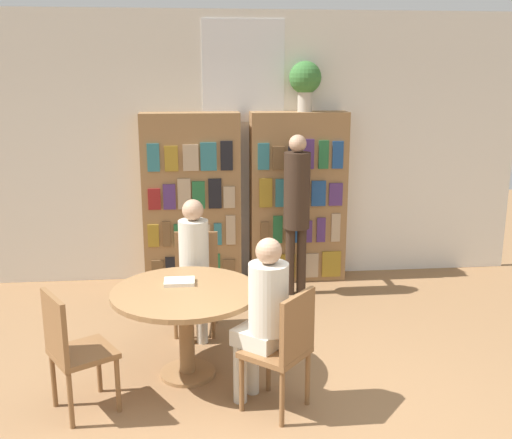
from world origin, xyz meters
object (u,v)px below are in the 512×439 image
flower_vase (305,80)px  reading_table (186,305)px  bookshelf_left (192,200)px  librarian_standing (297,200)px  chair_far_side (285,345)px  seated_reader_left (194,260)px  chair_near_camera (72,346)px  bookshelf_right (298,198)px  chair_left_side (196,276)px  seated_reader_right (264,311)px

flower_vase → reading_table: size_ratio=0.47×
bookshelf_left → librarian_standing: 1.21m
chair_far_side → seated_reader_left: bearing=66.2°
chair_near_camera → chair_far_side: same height
librarian_standing → bookshelf_left: bearing=155.5°
bookshelf_right → reading_table: size_ratio=1.68×
flower_vase → chair_far_side: bearing=-102.6°
seated_reader_left → librarian_standing: librarian_standing is taller
chair_left_side → seated_reader_left: (-0.02, -0.18, 0.22)m
chair_near_camera → chair_far_side: (1.47, -0.13, 0.00)m
bookshelf_left → flower_vase: (1.25, 0.01, 1.30)m
chair_left_side → librarian_standing: 1.43m
chair_far_side → chair_near_camera: bearing=126.0°
chair_left_side → chair_far_side: 1.62m
chair_left_side → seated_reader_right: bearing=113.8°
bookshelf_left → seated_reader_right: (0.50, -2.67, -0.23)m
reading_table → seated_reader_left: seated_reader_left is taller
bookshelf_left → reading_table: bearing=-91.4°
chair_left_side → chair_far_side: bearing=117.0°
chair_near_camera → seated_reader_left: bearing=113.8°
chair_left_side → librarian_standing: (1.07, 0.78, 0.54)m
chair_left_side → seated_reader_right: seated_reader_right is taller
chair_far_side → librarian_standing: (0.46, 2.28, 0.54)m
bookshelf_left → bookshelf_right: 1.20m
flower_vase → seated_reader_right: 3.17m
chair_near_camera → chair_left_side: bearing=117.0°
bookshelf_right → librarian_standing: 0.52m
bookshelf_left → reading_table: (-0.05, -2.18, -0.37)m
seated_reader_right → reading_table: bearing=90.0°
bookshelf_right → seated_reader_right: bearing=-104.6°
seated_reader_right → librarian_standing: librarian_standing is taller
seated_reader_left → reading_table: bearing=90.0°
reading_table → flower_vase: bearing=59.2°
chair_near_camera → seated_reader_right: size_ratio=0.72×
bookshelf_right → flower_vase: size_ratio=3.55×
reading_table → chair_near_camera: chair_near_camera is taller
bookshelf_left → seated_reader_left: bearing=-89.5°
bookshelf_right → chair_near_camera: size_ratio=2.12×
chair_far_side → seated_reader_left: (-0.62, 1.33, 0.22)m
flower_vase → seated_reader_left: 2.46m
flower_vase → chair_far_side: flower_vase is taller
reading_table → chair_left_side: chair_left_side is taller
flower_vase → chair_near_camera: flower_vase is taller
chair_near_camera → bookshelf_right: bearing=111.7°
bookshelf_left → chair_far_side: bookshelf_left is taller
bookshelf_right → seated_reader_left: size_ratio=1.52×
seated_reader_left → chair_left_side: bearing=-90.0°
seated_reader_left → chair_far_side: bearing=120.2°
chair_left_side → bookshelf_left: bearing=-83.6°
reading_table → chair_left_side: bearing=84.9°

